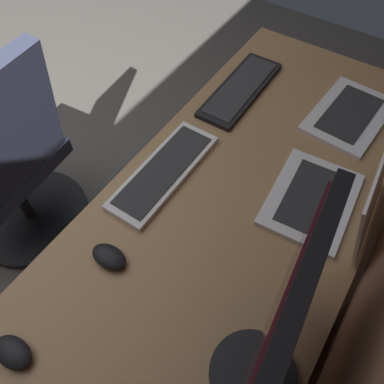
{
  "coord_description": "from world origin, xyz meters",
  "views": [
    {
      "loc": [
        0.45,
        1.77,
        1.68
      ],
      "look_at": [
        0.01,
        1.48,
        0.95
      ],
      "focal_mm": 36.24,
      "sensor_mm": 36.0,
      "label": 1
    }
  ],
  "objects": [
    {
      "name": "keyboard_main",
      "position": [
        -0.6,
        1.29,
        0.74
      ],
      "size": [
        0.42,
        0.14,
        0.02
      ],
      "color": "black",
      "rests_on": "desk"
    },
    {
      "name": "laptop_left",
      "position": [
        -0.69,
        1.74,
        0.78
      ],
      "size": [
        0.36,
        0.34,
        0.21
      ],
      "color": "silver",
      "rests_on": "desk"
    },
    {
      "name": "office_chair",
      "position": [
        0.03,
        0.61,
        0.46
      ],
      "size": [
        0.56,
        0.57,
        0.97
      ],
      "color": "#383D56",
      "rests_on": "ground"
    },
    {
      "name": "mouse_main",
      "position": [
        0.19,
        1.34,
        0.75
      ],
      "size": [
        0.06,
        0.1,
        0.03
      ],
      "primitive_type": "ellipsoid",
      "color": "black",
      "rests_on": "desk"
    },
    {
      "name": "monitor_primary",
      "position": [
        0.23,
        1.79,
        0.99
      ],
      "size": [
        0.52,
        0.2,
        0.45
      ],
      "color": "black",
      "rests_on": "desk"
    },
    {
      "name": "keyboard_spare",
      "position": [
        -0.13,
        1.28,
        0.74
      ],
      "size": [
        0.42,
        0.14,
        0.02
      ],
      "color": "silver",
      "rests_on": "desk"
    },
    {
      "name": "mouse_spare",
      "position": [
        0.5,
        1.31,
        0.75
      ],
      "size": [
        0.06,
        0.1,
        0.03
      ],
      "primitive_type": "ellipsoid",
      "color": "black",
      "rests_on": "desk"
    },
    {
      "name": "drawer_pedestal",
      "position": [
        0.07,
        1.56,
        0.35
      ],
      "size": [
        0.4,
        0.51,
        0.69
      ],
      "color": "#936D47",
      "rests_on": "ground"
    },
    {
      "name": "laptop_leftmost",
      "position": [
        -0.29,
        1.77,
        0.78
      ],
      "size": [
        0.34,
        0.31,
        0.23
      ],
      "color": "silver",
      "rests_on": "desk"
    },
    {
      "name": "desk",
      "position": [
        0.01,
        1.53,
        0.67
      ],
      "size": [
        2.08,
        0.74,
        0.73
      ],
      "color": "#936D47",
      "rests_on": "ground"
    }
  ]
}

